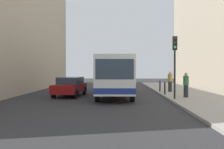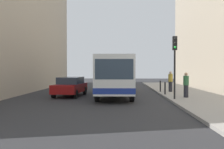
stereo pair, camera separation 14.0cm
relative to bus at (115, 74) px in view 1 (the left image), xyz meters
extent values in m
plane|color=#2D2D30|center=(0.44, -2.26, -1.73)|extent=(80.00, 80.00, 0.00)
cube|color=#9E9991|center=(5.84, -2.26, -1.65)|extent=(4.40, 40.00, 0.15)
cube|color=white|center=(0.00, -0.11, 0.02)|extent=(2.63, 11.03, 2.50)
cube|color=navy|center=(0.00, -0.11, -0.93)|extent=(2.65, 11.05, 0.36)
cube|color=#2D3D4C|center=(0.07, -5.59, 0.37)|extent=(2.26, 0.09, 1.20)
cube|color=#2D3D4C|center=(0.00, 0.39, 0.37)|extent=(2.63, 9.43, 1.00)
cylinder|color=black|center=(1.18, -3.99, -1.23)|extent=(0.29, 1.00, 1.00)
cylinder|color=black|center=(-1.08, -4.02, -1.23)|extent=(0.29, 1.00, 1.00)
cylinder|color=black|center=(1.08, 3.81, -1.23)|extent=(0.29, 1.00, 1.00)
cylinder|color=black|center=(-1.18, 3.78, -1.23)|extent=(0.29, 1.00, 1.00)
cube|color=maroon|center=(-3.48, -0.69, -1.09)|extent=(2.14, 4.53, 0.64)
cube|color=#2D3D4C|center=(-3.47, -0.54, -0.51)|extent=(1.79, 2.58, 0.52)
cylinder|color=black|center=(-2.78, -2.25, -1.41)|extent=(0.27, 0.66, 0.64)
cylinder|color=black|center=(-4.42, -2.12, -1.41)|extent=(0.27, 0.66, 0.64)
cylinder|color=black|center=(-2.55, 0.74, -1.41)|extent=(0.27, 0.66, 0.64)
cylinder|color=black|center=(-4.18, 0.87, -1.41)|extent=(0.27, 0.66, 0.64)
cylinder|color=black|center=(3.99, -3.63, 0.02)|extent=(0.12, 0.12, 3.20)
cube|color=black|center=(3.99, -3.63, 2.07)|extent=(0.28, 0.24, 0.90)
sphere|color=black|center=(3.99, -3.76, 2.35)|extent=(0.16, 0.16, 0.16)
sphere|color=black|center=(3.99, -3.76, 2.07)|extent=(0.16, 0.16, 0.16)
sphere|color=green|center=(3.99, -3.76, 1.79)|extent=(0.16, 0.16, 0.16)
cylinder|color=black|center=(3.89, -0.57, -1.10)|extent=(0.11, 0.11, 0.95)
cylinder|color=black|center=(3.89, 1.83, -1.10)|extent=(0.11, 0.11, 0.95)
cylinder|color=#26262D|center=(4.97, -2.67, -1.15)|extent=(0.32, 0.32, 0.84)
cylinder|color=#336B3F|center=(4.97, -2.67, -0.41)|extent=(0.38, 0.38, 0.65)
sphere|color=tan|center=(4.97, -2.67, 0.03)|extent=(0.23, 0.23, 0.23)
cylinder|color=#26262D|center=(4.77, 1.86, -1.14)|extent=(0.32, 0.32, 0.86)
cylinder|color=gold|center=(4.77, 1.86, -0.38)|extent=(0.38, 0.38, 0.67)
sphere|color=beige|center=(4.77, 1.86, 0.08)|extent=(0.24, 0.24, 0.24)
camera|label=1|loc=(0.31, -20.82, 0.38)|focal=41.77mm
camera|label=2|loc=(0.45, -20.82, 0.38)|focal=41.77mm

